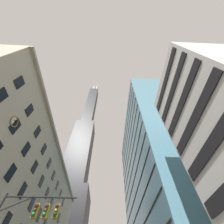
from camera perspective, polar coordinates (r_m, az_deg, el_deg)
station_building at (r=41.49m, az=-38.92°, el=-28.37°), size 16.78×57.44×27.17m
dark_skyscraper at (r=108.87m, az=-14.59°, el=-21.02°), size 23.95×23.95×199.61m
glass_office_midrise at (r=52.97m, az=16.91°, el=-23.22°), size 15.01×45.66×55.68m
traffic_signal_mast at (r=15.85m, az=-31.85°, el=-34.06°), size 6.66×0.63×7.42m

